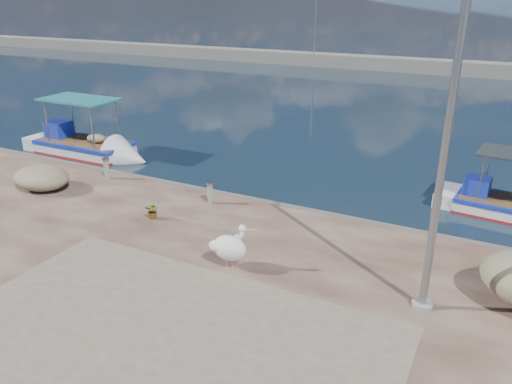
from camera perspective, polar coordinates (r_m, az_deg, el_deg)
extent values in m
plane|color=#162635|center=(12.54, -8.10, -11.33)|extent=(1400.00, 1400.00, 0.00)
cube|color=gray|center=(9.86, -13.68, -18.67)|extent=(9.00, 7.00, 0.01)
cube|color=gray|center=(49.25, 20.14, 13.30)|extent=(120.00, 2.20, 1.20)
cylinder|color=gray|center=(51.86, 6.80, 18.57)|extent=(0.16, 0.16, 7.00)
cube|color=white|center=(24.06, -18.87, 4.38)|extent=(6.12, 2.05, 1.00)
cube|color=#192DA7|center=(23.94, -19.00, 5.40)|extent=(4.41, 2.10, 0.15)
cube|color=#A91415|center=(24.08, -18.85, 4.25)|extent=(4.41, 2.08, 0.13)
cube|color=#192DA7|center=(24.93, -21.62, 6.68)|extent=(0.95, 0.95, 0.74)
cube|color=#1C6672|center=(23.51, -19.58, 9.94)|extent=(3.37, 1.93, 0.08)
cube|color=#192DA7|center=(18.29, 23.96, 0.64)|extent=(0.86, 0.86, 0.61)
cylinder|color=tan|center=(12.43, -3.35, -7.94)|extent=(0.04, 0.04, 0.30)
cylinder|color=tan|center=(12.42, -2.67, -7.97)|extent=(0.04, 0.04, 0.30)
ellipsoid|color=white|center=(12.24, -3.05, -6.41)|extent=(1.03, 0.86, 0.63)
cylinder|color=white|center=(12.07, -1.78, -5.13)|extent=(0.24, 0.19, 0.54)
sphere|color=white|center=(11.96, -1.59, -4.14)|extent=(0.18, 0.18, 0.18)
cone|color=#FD8C62|center=(11.96, -0.57, -4.36)|extent=(0.43, 0.26, 0.13)
cylinder|color=gray|center=(10.17, 20.74, 4.34)|extent=(0.16, 0.16, 7.00)
cylinder|color=gray|center=(11.61, 18.45, -12.10)|extent=(0.44, 0.44, 0.10)
cylinder|color=gray|center=(16.03, -5.26, -0.14)|extent=(0.18, 0.18, 0.68)
cylinder|color=gray|center=(15.90, -5.30, 1.00)|extent=(0.23, 0.23, 0.06)
cylinder|color=gray|center=(18.90, -16.71, 2.55)|extent=(0.19, 0.19, 0.74)
cylinder|color=gray|center=(18.79, -16.83, 3.61)|extent=(0.25, 0.25, 0.06)
imported|color=#33722D|center=(15.25, -11.70, -2.10)|extent=(0.53, 0.49, 0.49)
ellipsoid|color=tan|center=(18.67, -23.29, 1.51)|extent=(2.03, 1.58, 0.79)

